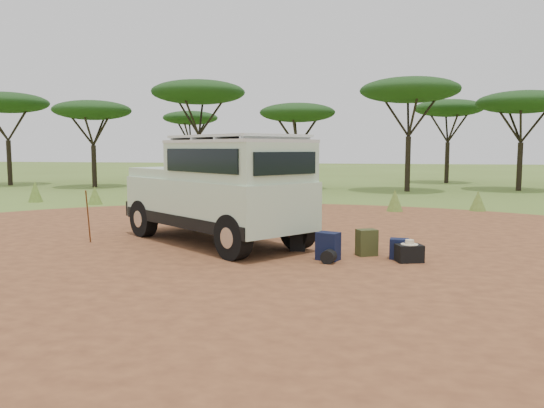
% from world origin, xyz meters
% --- Properties ---
extents(ground, '(140.00, 140.00, 0.00)m').
position_xyz_m(ground, '(0.00, 0.00, 0.00)').
color(ground, '#597228').
rests_on(ground, ground).
extents(dirt_clearing, '(23.00, 23.00, 0.01)m').
position_xyz_m(dirt_clearing, '(0.00, 0.00, 0.00)').
color(dirt_clearing, '#995A32').
rests_on(dirt_clearing, ground).
extents(grass_fringe, '(36.60, 1.60, 0.90)m').
position_xyz_m(grass_fringe, '(0.12, 8.67, 0.40)').
color(grass_fringe, '#597228').
rests_on(grass_fringe, ground).
extents(acacia_treeline, '(46.70, 13.20, 6.26)m').
position_xyz_m(acacia_treeline, '(0.75, 19.81, 4.87)').
color(acacia_treeline, black).
rests_on(acacia_treeline, ground).
extents(safari_vehicle, '(5.43, 4.89, 2.59)m').
position_xyz_m(safari_vehicle, '(-1.41, 0.90, 1.25)').
color(safari_vehicle, beige).
rests_on(safari_vehicle, ground).
extents(walking_staff, '(0.21, 0.47, 1.32)m').
position_xyz_m(walking_staff, '(-4.47, 0.22, 0.66)').
color(walking_staff, brown).
rests_on(walking_staff, ground).
extents(backpack_black, '(0.36, 0.28, 0.46)m').
position_xyz_m(backpack_black, '(0.58, 0.31, 0.23)').
color(backpack_black, black).
rests_on(backpack_black, ground).
extents(backpack_navy, '(0.53, 0.45, 0.58)m').
position_xyz_m(backpack_navy, '(1.33, -0.55, 0.29)').
color(backpack_navy, '#111936').
rests_on(backpack_navy, ground).
extents(backpack_olive, '(0.50, 0.44, 0.57)m').
position_xyz_m(backpack_olive, '(2.10, 0.07, 0.28)').
color(backpack_olive, '#424921').
rests_on(backpack_olive, ground).
extents(duffel_navy, '(0.41, 0.32, 0.43)m').
position_xyz_m(duffel_navy, '(2.77, -0.17, 0.21)').
color(duffel_navy, '#111936').
rests_on(duffel_navy, ground).
extents(hard_case, '(0.60, 0.50, 0.36)m').
position_xyz_m(hard_case, '(2.96, -0.43, 0.18)').
color(hard_case, black).
rests_on(hard_case, ground).
extents(stuff_sack, '(0.32, 0.32, 0.28)m').
position_xyz_m(stuff_sack, '(1.37, -0.85, 0.14)').
color(stuff_sack, black).
rests_on(stuff_sack, ground).
extents(safari_hat, '(0.34, 0.34, 0.10)m').
position_xyz_m(safari_hat, '(2.96, -0.43, 0.40)').
color(safari_hat, beige).
rests_on(safari_hat, hard_case).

